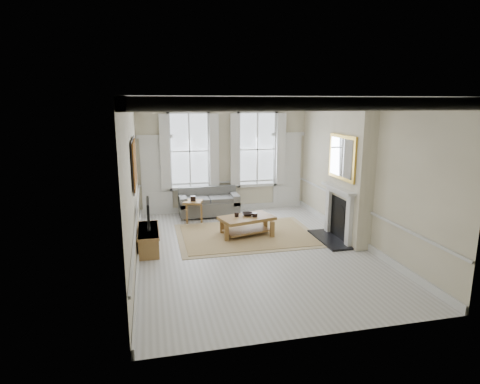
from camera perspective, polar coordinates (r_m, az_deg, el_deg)
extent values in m
plane|color=#B7B5AD|center=(9.35, 1.87, -8.19)|extent=(7.20, 7.20, 0.00)
plane|color=white|center=(8.74, 2.03, 13.14)|extent=(7.20, 7.20, 0.00)
plane|color=beige|center=(12.36, -2.33, 5.08)|extent=(5.20, 0.00, 5.20)
plane|color=beige|center=(8.61, -15.04, 1.34)|extent=(0.00, 7.20, 7.20)
plane|color=beige|center=(9.87, 16.72, 2.64)|extent=(0.00, 7.20, 7.20)
cube|color=silver|center=(12.20, -11.79, 2.11)|extent=(0.90, 0.08, 2.30)
cube|color=silver|center=(12.93, 6.70, 2.87)|extent=(0.90, 0.08, 2.30)
cube|color=#B36B1E|center=(8.84, -14.85, 3.94)|extent=(0.05, 1.66, 1.06)
cube|color=beige|center=(9.96, 15.28, 2.81)|extent=(0.35, 1.70, 3.38)
cube|color=black|center=(10.18, 12.61, -6.59)|extent=(0.55, 1.50, 0.05)
cube|color=silver|center=(9.63, 15.24, -4.39)|extent=(0.10, 0.18, 1.15)
cube|color=silver|center=(10.57, 12.46, -2.73)|extent=(0.10, 0.18, 1.15)
cube|color=silver|center=(9.90, 13.74, 0.49)|extent=(0.20, 1.45, 0.06)
cube|color=black|center=(10.12, 14.00, -3.64)|extent=(0.02, 0.92, 1.00)
cube|color=gold|center=(9.81, 14.29, 4.79)|extent=(0.06, 1.26, 1.06)
cube|color=#626260|center=(12.01, -4.44, -2.19)|extent=(1.74, 0.85, 0.40)
cube|color=#626260|center=(12.24, -4.69, -0.19)|extent=(1.74, 0.20, 0.44)
cube|color=#626260|center=(11.87, -8.14, -1.27)|extent=(0.20, 0.85, 0.30)
cube|color=#626260|center=(12.09, -0.84, -0.89)|extent=(0.20, 0.85, 0.30)
cylinder|color=brown|center=(11.70, -7.85, -3.78)|extent=(0.06, 0.06, 0.08)
cylinder|color=brown|center=(12.48, -1.21, -2.61)|extent=(0.06, 0.06, 0.08)
cube|color=brown|center=(11.43, -6.69, -1.40)|extent=(0.63, 0.63, 0.06)
cube|color=brown|center=(11.30, -7.52, -3.16)|extent=(0.05, 0.05, 0.54)
cube|color=brown|center=(11.34, -5.56, -3.05)|extent=(0.05, 0.05, 0.54)
cube|color=brown|center=(11.67, -7.70, -2.65)|extent=(0.05, 0.05, 0.54)
cube|color=brown|center=(11.71, -5.81, -2.55)|extent=(0.05, 0.05, 0.54)
cube|color=#9F7E52|center=(10.30, 0.95, -6.12)|extent=(3.50, 2.60, 0.02)
cube|color=brown|center=(10.16, 0.96, -3.74)|extent=(1.48, 1.09, 0.08)
cube|color=brown|center=(9.85, -1.84, -5.79)|extent=(0.10, 0.10, 0.42)
cube|color=brown|center=(10.12, 4.46, -5.33)|extent=(0.10, 0.10, 0.42)
cube|color=brown|center=(10.39, -2.45, -4.82)|extent=(0.10, 0.10, 0.42)
cube|color=brown|center=(10.64, 3.54, -4.41)|extent=(0.10, 0.10, 0.42)
cylinder|color=black|center=(10.13, -0.48, -3.24)|extent=(0.11, 0.11, 0.11)
cylinder|color=black|center=(10.14, 2.13, -3.27)|extent=(0.13, 0.13, 0.10)
imported|color=black|center=(10.25, 1.10, -3.17)|extent=(0.34, 0.34, 0.07)
cube|color=brown|center=(9.51, -12.86, -6.59)|extent=(0.44, 1.37, 0.49)
cube|color=black|center=(9.43, -12.82, -5.09)|extent=(0.08, 0.30, 0.03)
cube|color=black|center=(9.32, -12.93, -2.81)|extent=(0.05, 0.90, 0.55)
cube|color=black|center=(9.32, -12.75, -2.80)|extent=(0.01, 0.83, 0.49)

